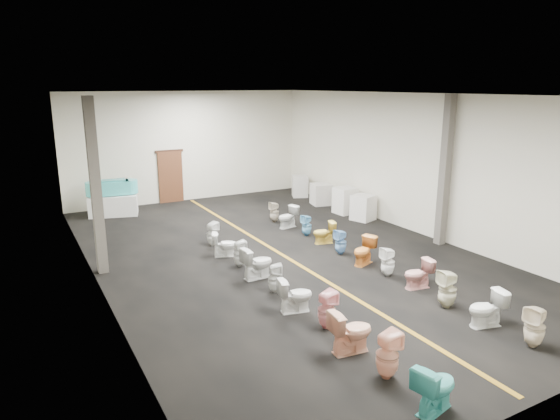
{
  "coord_description": "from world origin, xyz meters",
  "views": [
    {
      "loc": [
        -6.6,
        -11.95,
        4.77
      ],
      "look_at": [
        0.53,
        1.0,
        1.02
      ],
      "focal_mm": 32.0,
      "sensor_mm": 36.0,
      "label": 1
    }
  ],
  "objects_px": {
    "toilet_left_5": "(275,278)",
    "appliance_crate_b": "(345,200)",
    "toilet_left_6": "(257,263)",
    "toilet_right_0": "(535,326)",
    "toilet_right_3": "(418,274)",
    "appliance_crate_c": "(321,194)",
    "toilet_right_10": "(274,212)",
    "toilet_right_7": "(324,233)",
    "toilet_right_1": "(487,309)",
    "appliance_crate_a": "(363,208)",
    "toilet_left_8": "(224,244)",
    "toilet_left_4": "(295,295)",
    "toilet_left_0": "(435,387)",
    "toilet_left_2": "(351,331)",
    "toilet_left_7": "(239,254)",
    "toilet_right_8": "(307,225)",
    "appliance_crate_d": "(300,186)",
    "toilet_left_3": "(327,310)",
    "bathtub": "(112,187)",
    "toilet_left_1": "(387,355)",
    "toilet_left_9": "(212,234)",
    "toilet_right_9": "(288,217)",
    "toilet_right_2": "(448,289)",
    "toilet_right_4": "(388,262)",
    "display_table": "(113,205)",
    "toilet_right_6": "(341,242)",
    "toilet_right_5": "(364,251)"
  },
  "relations": [
    {
      "from": "toilet_left_8",
      "to": "toilet_right_3",
      "type": "bearing_deg",
      "value": -122.38
    },
    {
      "from": "toilet_left_6",
      "to": "toilet_right_0",
      "type": "height_order",
      "value": "toilet_right_0"
    },
    {
      "from": "toilet_left_4",
      "to": "toilet_left_7",
      "type": "height_order",
      "value": "toilet_left_4"
    },
    {
      "from": "appliance_crate_a",
      "to": "display_table",
      "type": "bearing_deg",
      "value": 146.98
    },
    {
      "from": "toilet_right_5",
      "to": "toilet_right_7",
      "type": "bearing_deg",
      "value": 156.51
    },
    {
      "from": "toilet_right_3",
      "to": "toilet_right_7",
      "type": "height_order",
      "value": "toilet_right_3"
    },
    {
      "from": "toilet_left_7",
      "to": "toilet_left_1",
      "type": "bearing_deg",
      "value": -178.73
    },
    {
      "from": "appliance_crate_d",
      "to": "toilet_left_0",
      "type": "height_order",
      "value": "appliance_crate_d"
    },
    {
      "from": "appliance_crate_a",
      "to": "toilet_left_5",
      "type": "relative_size",
      "value": 1.3
    },
    {
      "from": "toilet_right_1",
      "to": "appliance_crate_a",
      "type": "bearing_deg",
      "value": 173.4
    },
    {
      "from": "toilet_left_0",
      "to": "bathtub",
      "type": "bearing_deg",
      "value": -5.17
    },
    {
      "from": "bathtub",
      "to": "toilet_right_0",
      "type": "height_order",
      "value": "bathtub"
    },
    {
      "from": "toilet_left_9",
      "to": "toilet_left_0",
      "type": "bearing_deg",
      "value": 157.69
    },
    {
      "from": "toilet_left_2",
      "to": "toilet_right_0",
      "type": "height_order",
      "value": "toilet_left_2"
    },
    {
      "from": "toilet_left_0",
      "to": "toilet_left_2",
      "type": "bearing_deg",
      "value": -10.71
    },
    {
      "from": "toilet_left_8",
      "to": "toilet_right_10",
      "type": "height_order",
      "value": "toilet_right_10"
    },
    {
      "from": "toilet_left_7",
      "to": "toilet_right_1",
      "type": "xyz_separation_m",
      "value": [
        2.95,
        -5.53,
        0.02
      ]
    },
    {
      "from": "toilet_left_5",
      "to": "toilet_right_10",
      "type": "xyz_separation_m",
      "value": [
        2.91,
        5.45,
        0.01
      ]
    },
    {
      "from": "toilet_right_4",
      "to": "toilet_right_9",
      "type": "relative_size",
      "value": 1.03
    },
    {
      "from": "appliance_crate_a",
      "to": "toilet_right_2",
      "type": "distance_m",
      "value": 7.31
    },
    {
      "from": "appliance_crate_d",
      "to": "toilet_right_6",
      "type": "xyz_separation_m",
      "value": [
        -2.9,
        -7.08,
        -0.09
      ]
    },
    {
      "from": "toilet_left_2",
      "to": "toilet_left_5",
      "type": "height_order",
      "value": "toilet_left_2"
    },
    {
      "from": "toilet_left_0",
      "to": "toilet_left_1",
      "type": "relative_size",
      "value": 0.94
    },
    {
      "from": "toilet_left_1",
      "to": "toilet_left_8",
      "type": "bearing_deg",
      "value": -1.2
    },
    {
      "from": "bathtub",
      "to": "toilet_left_4",
      "type": "xyz_separation_m",
      "value": [
        1.8,
        -10.29,
        -0.69
      ]
    },
    {
      "from": "appliance_crate_d",
      "to": "toilet_left_3",
      "type": "bearing_deg",
      "value": -118.53
    },
    {
      "from": "toilet_left_9",
      "to": "toilet_right_9",
      "type": "relative_size",
      "value": 0.98
    },
    {
      "from": "toilet_left_5",
      "to": "appliance_crate_b",
      "type": "bearing_deg",
      "value": -27.18
    },
    {
      "from": "toilet_left_7",
      "to": "toilet_right_8",
      "type": "height_order",
      "value": "toilet_left_7"
    },
    {
      "from": "toilet_left_7",
      "to": "toilet_right_2",
      "type": "height_order",
      "value": "toilet_right_2"
    },
    {
      "from": "appliance_crate_d",
      "to": "toilet_right_10",
      "type": "distance_m",
      "value": 4.26
    },
    {
      "from": "toilet_right_1",
      "to": "bathtub",
      "type": "bearing_deg",
      "value": -145.14
    },
    {
      "from": "appliance_crate_a",
      "to": "toilet_left_4",
      "type": "height_order",
      "value": "appliance_crate_a"
    },
    {
      "from": "toilet_left_3",
      "to": "toilet_left_6",
      "type": "height_order",
      "value": "toilet_left_6"
    },
    {
      "from": "appliance_crate_d",
      "to": "toilet_left_1",
      "type": "relative_size",
      "value": 1.09
    },
    {
      "from": "appliance_crate_b",
      "to": "toilet_left_2",
      "type": "height_order",
      "value": "appliance_crate_b"
    },
    {
      "from": "toilet_left_3",
      "to": "toilet_right_6",
      "type": "distance_m",
      "value": 4.56
    },
    {
      "from": "toilet_left_1",
      "to": "toilet_left_9",
      "type": "bearing_deg",
      "value": -1.65
    },
    {
      "from": "toilet_right_2",
      "to": "toilet_right_6",
      "type": "height_order",
      "value": "toilet_right_2"
    },
    {
      "from": "toilet_left_8",
      "to": "toilet_right_3",
      "type": "relative_size",
      "value": 0.97
    },
    {
      "from": "toilet_left_2",
      "to": "toilet_right_0",
      "type": "relative_size",
      "value": 1.01
    },
    {
      "from": "toilet_left_4",
      "to": "toilet_right_0",
      "type": "bearing_deg",
      "value": -125.39
    },
    {
      "from": "toilet_right_4",
      "to": "toilet_right_0",
      "type": "bearing_deg",
      "value": 4.86
    },
    {
      "from": "toilet_right_9",
      "to": "toilet_right_8",
      "type": "bearing_deg",
      "value": -9.31
    },
    {
      "from": "bathtub",
      "to": "toilet_left_8",
      "type": "bearing_deg",
      "value": -66.84
    },
    {
      "from": "toilet_right_1",
      "to": "toilet_left_8",
      "type": "bearing_deg",
      "value": -141.21
    },
    {
      "from": "toilet_left_6",
      "to": "toilet_right_7",
      "type": "height_order",
      "value": "toilet_left_6"
    },
    {
      "from": "appliance_crate_c",
      "to": "toilet_right_10",
      "type": "height_order",
      "value": "appliance_crate_c"
    },
    {
      "from": "toilet_left_6",
      "to": "toilet_right_3",
      "type": "bearing_deg",
      "value": -131.32
    },
    {
      "from": "toilet_left_4",
      "to": "toilet_left_8",
      "type": "relative_size",
      "value": 1.08
    }
  ]
}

